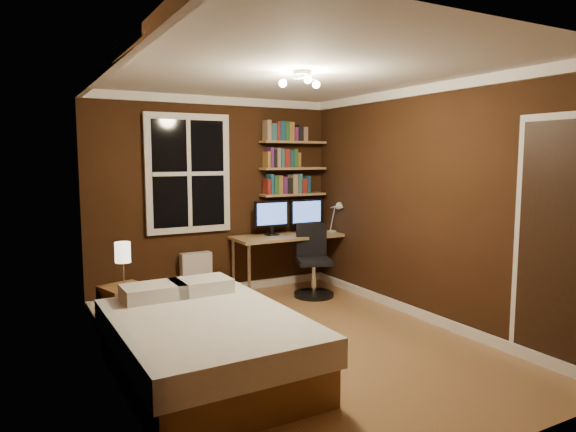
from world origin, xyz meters
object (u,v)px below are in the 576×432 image
bed (205,345)px  monitor_right (306,216)px  bedside_lamp (123,264)px  desk (291,239)px  desk_lamp (336,216)px  nightstand (125,310)px  monitor_left (272,218)px  radiator (196,275)px  office_chair (313,269)px

bed → monitor_right: (2.22, 2.17, 0.69)m
bedside_lamp → desk: bedside_lamp is taller
bed → bedside_lamp: bedside_lamp is taller
desk → bed: bearing=-132.8°
desk_lamp → monitor_right: bearing=148.8°
bed → desk_lamp: size_ratio=4.33×
nightstand → desk_lamp: (2.92, 0.61, 0.71)m
bedside_lamp → monitor_left: size_ratio=0.90×
bedside_lamp → monitor_left: (2.05, 0.82, 0.25)m
bed → radiator: bearing=71.9°
desk → desk_lamp: bearing=-11.7°
bedside_lamp → desk: size_ratio=0.28×
radiator → monitor_right: size_ratio=1.18×
desk → office_chair: 0.54m
desk_lamp → bedside_lamp: bearing=-168.1°
monitor_right → bedside_lamp: bearing=-162.3°
desk → radiator: bearing=170.6°
monitor_right → bed: bearing=-135.7°
bed → office_chair: (2.04, 1.68, 0.06)m
radiator → monitor_right: monitor_right is taller
monitor_right → nightstand: bearing=-162.3°
nightstand → monitor_left: (2.05, 0.82, 0.72)m
bed → nightstand: bearing=103.6°
desk → monitor_left: monitor_left is taller
bed → desk: bearing=46.1°
desk_lamp → bed: bearing=-142.6°
bedside_lamp → monitor_left: monitor_left is taller
nightstand → monitor_left: 2.32m
bedside_lamp → radiator: bearing=41.9°
monitor_left → office_chair: size_ratio=0.53×
monitor_left → desk_lamp: size_ratio=1.10×
nightstand → office_chair: size_ratio=0.54×
nightstand → office_chair: office_chair is taller
desk_lamp → desk: bearing=168.3°
nightstand → desk: bearing=1.1°
desk → desk_lamp: 0.70m
office_chair → nightstand: bearing=-151.3°
monitor_right → desk_lamp: monitor_right is taller
bed → office_chair: office_chair is taller
bed → radiator: (0.70, 2.30, 0.01)m
bedside_lamp → desk_lamp: (2.92, 0.61, 0.25)m
nightstand → monitor_left: monitor_left is taller
nightstand → desk: size_ratio=0.32×
bed → monitor_right: bearing=43.2°
desk_lamp → office_chair: 0.86m
radiator → nightstand: bearing=-138.1°
radiator → desk: desk is taller
office_chair → desk_lamp: bearing=48.7°
radiator → monitor_left: monitor_left is taller
radiator → office_chair: (1.34, -0.61, 0.05)m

